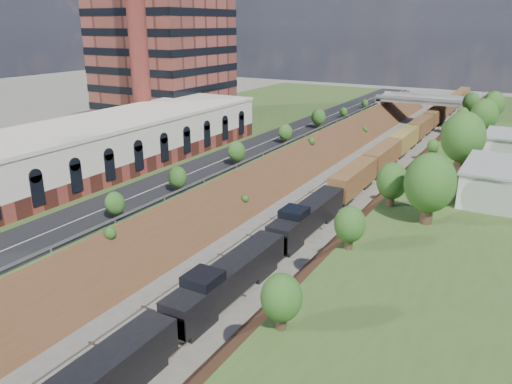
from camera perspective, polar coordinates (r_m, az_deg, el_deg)
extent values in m
cube|color=#3B5A25|center=(95.07, -9.49, 4.77)|extent=(44.00, 180.00, 5.00)
cube|color=brown|center=(84.05, 2.39, 1.39)|extent=(10.00, 180.00, 10.00)
cube|color=brown|center=(77.06, 17.08, -1.08)|extent=(10.00, 180.00, 10.00)
cube|color=gray|center=(80.72, 7.69, 0.56)|extent=(1.58, 180.00, 0.18)
cube|color=gray|center=(79.05, 11.18, -0.02)|extent=(1.58, 180.00, 0.18)
cube|color=black|center=(84.77, -0.28, 5.11)|extent=(8.00, 180.00, 0.10)
cube|color=#99999E|center=(82.74, 2.19, 5.11)|extent=(0.06, 171.00, 0.30)
cube|color=brown|center=(75.31, -17.14, 3.33)|extent=(14.00, 62.00, 2.20)
cube|color=beige|center=(74.56, -17.37, 5.74)|extent=(14.00, 62.00, 4.30)
cube|color=beige|center=(74.09, -17.55, 7.54)|extent=(14.30, 62.30, 0.50)
cube|color=brown|center=(108.63, -10.83, 19.47)|extent=(22.00, 22.00, 44.00)
cylinder|color=brown|center=(91.30, -13.47, 18.24)|extent=(3.20, 3.20, 40.00)
cube|color=gray|center=(140.18, 14.11, 9.19)|extent=(1.50, 8.00, 6.20)
cube|color=gray|center=(135.92, 23.52, 7.92)|extent=(1.50, 8.00, 6.20)
cube|color=gray|center=(137.13, 18.88, 9.87)|extent=(24.00, 8.00, 1.00)
cube|color=gray|center=(133.13, 18.57, 10.01)|extent=(24.00, 0.30, 0.80)
cube|color=gray|center=(140.92, 19.25, 10.37)|extent=(24.00, 0.30, 0.80)
cube|color=silver|center=(65.95, 26.61, 0.83)|extent=(9.00, 12.00, 4.00)
cylinder|color=#473323|center=(55.38, 18.93, -2.09)|extent=(1.30, 1.30, 2.62)
ellipsoid|color=#2C511C|center=(54.39, 19.27, 1.01)|extent=(5.25, 5.25, 6.30)
cylinder|color=#473323|center=(52.55, -18.89, -4.03)|extent=(0.66, 0.66, 1.22)
ellipsoid|color=#2C511C|center=(52.03, -19.06, -2.54)|extent=(2.45, 2.45, 2.94)
cube|color=black|center=(47.88, -3.08, -9.69)|extent=(2.88, 17.30, 2.74)
cube|color=black|center=(62.60, 5.98, -2.70)|extent=(2.88, 17.30, 2.74)
cube|color=brown|center=(128.97, 19.09, 7.72)|extent=(2.88, 123.35, 3.46)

